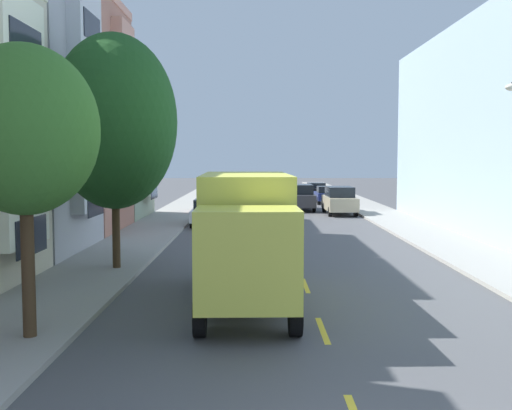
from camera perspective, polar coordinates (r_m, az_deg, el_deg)
ground_plane at (r=37.31m, az=2.42°, el=-1.71°), size 160.00×160.00×0.00m
sidewalk_left at (r=35.72m, az=-8.90°, el=-1.92°), size 3.20×120.00×0.14m
sidewalk_right at (r=36.32m, az=13.82°, el=-1.89°), size 3.20×120.00×0.14m
lane_centerline_dashes at (r=31.85m, az=2.83°, el=-2.76°), size 0.14×47.20×0.01m
townhouse_fourth_terracotta at (r=35.28m, az=-21.37°, el=7.22°), size 12.07×7.14×12.18m
townhouse_fifth_sage at (r=42.45m, az=-18.85°, el=5.72°), size 13.88×7.14×10.65m
street_tree_nearest at (r=14.00m, az=-20.40°, el=6.41°), size 3.13×3.13×6.22m
street_tree_second at (r=22.03m, az=-12.80°, el=7.45°), size 4.31×4.31×8.07m
delivery_box_truck at (r=16.88m, az=-0.86°, el=-2.45°), size 2.59×7.70×3.51m
parked_hatchback_red at (r=43.59m, az=-3.67°, el=0.17°), size 1.82×4.03×1.50m
parked_hatchback_white at (r=36.34m, az=-4.43°, el=-0.68°), size 1.78×4.02×1.50m
parked_hatchback_navy at (r=53.41m, az=6.50°, el=0.94°), size 1.77×4.01×1.50m
parked_suv_sky at (r=58.64m, az=-2.62°, el=1.49°), size 2.08×4.85×1.93m
parked_suv_champagne at (r=43.57m, az=7.72°, el=0.44°), size 2.02×4.83×1.93m
parked_sedan_black at (r=62.05m, az=5.58°, el=1.42°), size 1.92×4.55×1.43m
moving_charcoal_sedan at (r=46.69m, az=4.16°, el=0.73°), size 1.95×4.80×1.93m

